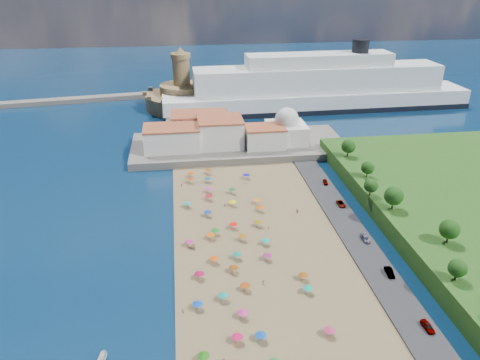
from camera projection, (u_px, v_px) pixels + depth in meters
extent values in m
plane|color=#071938|center=(238.00, 243.00, 132.96)|extent=(700.00, 700.00, 0.00)
cube|color=#59544C|center=(239.00, 146.00, 199.06)|extent=(90.00, 36.00, 3.00)
cube|color=#59544C|center=(185.00, 123.00, 227.92)|extent=(18.00, 70.00, 2.40)
cube|color=#59544C|center=(3.00, 105.00, 256.31)|extent=(199.03, 34.77, 2.60)
cube|color=silver|center=(172.00, 139.00, 189.51)|extent=(22.00, 14.00, 9.00)
cube|color=silver|center=(220.00, 133.00, 193.32)|extent=(18.00, 16.00, 11.00)
cube|color=silver|center=(265.00, 137.00, 192.56)|extent=(16.00, 12.00, 8.00)
cube|color=silver|center=(199.00, 125.00, 203.33)|extent=(24.00, 14.00, 10.00)
cube|color=silver|center=(286.00, 133.00, 197.37)|extent=(16.00, 16.00, 8.00)
sphere|color=silver|center=(287.00, 119.00, 194.83)|extent=(10.00, 10.00, 10.00)
cylinder|color=silver|center=(287.00, 111.00, 193.22)|extent=(1.20, 1.20, 1.60)
cylinder|color=olive|center=(183.00, 101.00, 253.66)|extent=(40.00, 40.00, 8.00)
cylinder|color=olive|center=(182.00, 89.00, 250.90)|extent=(24.00, 24.00, 5.00)
cylinder|color=olive|center=(181.00, 71.00, 246.87)|extent=(9.00, 9.00, 14.00)
cylinder|color=olive|center=(180.00, 56.00, 243.40)|extent=(10.40, 10.40, 2.40)
cone|color=olive|center=(180.00, 50.00, 242.25)|extent=(6.00, 6.00, 3.00)
cube|color=black|center=(316.00, 106.00, 253.62)|extent=(165.76, 28.32, 2.66)
cube|color=white|center=(316.00, 100.00, 252.10)|extent=(164.75, 27.90, 9.85)
cube|color=white|center=(318.00, 79.00, 247.23)|extent=(131.81, 22.76, 13.14)
cube|color=white|center=(319.00, 60.00, 243.05)|extent=(76.98, 17.11, 6.57)
cylinder|color=black|center=(361.00, 46.00, 243.39)|extent=(8.76, 8.76, 6.57)
cylinder|color=gray|center=(242.00, 238.00, 133.09)|extent=(0.07, 0.07, 2.00)
cone|color=#9D5D0E|center=(242.00, 235.00, 132.71)|extent=(2.50, 2.50, 0.60)
cylinder|color=gray|center=(265.00, 242.00, 131.15)|extent=(0.07, 0.07, 2.00)
cone|color=#109A83|center=(265.00, 239.00, 130.77)|extent=(2.50, 2.50, 0.60)
cylinder|color=gray|center=(209.00, 198.00, 155.84)|extent=(0.07, 0.07, 2.00)
cone|color=red|center=(209.00, 195.00, 155.46)|extent=(2.50, 2.50, 0.60)
cylinder|color=gray|center=(267.00, 257.00, 124.39)|extent=(0.07, 0.07, 2.00)
cone|color=#982066|center=(267.00, 254.00, 124.01)|extent=(2.50, 2.50, 0.60)
cylinder|color=gray|center=(215.00, 232.00, 135.99)|extent=(0.07, 0.07, 2.00)
cone|color=#147424|center=(215.00, 229.00, 135.61)|extent=(2.50, 2.50, 0.60)
cylinder|color=gray|center=(243.00, 315.00, 104.16)|extent=(0.07, 0.07, 2.00)
cone|color=#CC2B7C|center=(243.00, 312.00, 103.78)|extent=(2.50, 2.50, 0.60)
cylinder|color=gray|center=(208.00, 190.00, 160.90)|extent=(0.07, 0.07, 2.00)
cone|color=#C129A9|center=(208.00, 188.00, 160.52)|extent=(2.50, 2.50, 0.60)
cylinder|color=gray|center=(198.00, 306.00, 106.80)|extent=(0.07, 0.07, 2.00)
cone|color=#0E43B9|center=(198.00, 303.00, 106.42)|extent=(2.50, 2.50, 0.60)
cylinder|color=gray|center=(208.00, 214.00, 145.85)|extent=(0.07, 0.07, 2.00)
cone|color=#0C3AA7|center=(208.00, 211.00, 145.47)|extent=(2.50, 2.50, 0.60)
cylinder|color=gray|center=(233.00, 269.00, 119.56)|extent=(0.07, 0.07, 2.00)
cone|color=#8A3F0C|center=(233.00, 266.00, 119.17)|extent=(2.50, 2.50, 0.60)
cylinder|color=gray|center=(237.00, 339.00, 97.46)|extent=(0.07, 0.07, 2.00)
cone|color=#D3104C|center=(237.00, 336.00, 97.08)|extent=(2.50, 2.50, 0.60)
cylinder|color=gray|center=(210.00, 237.00, 133.78)|extent=(0.07, 0.07, 2.00)
cone|color=orange|center=(210.00, 234.00, 133.39)|extent=(2.50, 2.50, 0.60)
cylinder|color=gray|center=(237.00, 256.00, 124.92)|extent=(0.07, 0.07, 2.00)
cone|color=#0E8069|center=(237.00, 253.00, 124.53)|extent=(2.50, 2.50, 0.60)
cylinder|color=gray|center=(308.00, 290.00, 112.00)|extent=(0.07, 0.07, 2.00)
cone|color=#109881|center=(308.00, 287.00, 111.62)|extent=(2.50, 2.50, 0.60)
cylinder|color=gray|center=(257.00, 201.00, 153.34)|extent=(0.07, 0.07, 2.00)
cone|color=orange|center=(257.00, 199.00, 152.96)|extent=(2.50, 2.50, 0.60)
cylinder|color=gray|center=(245.00, 287.00, 112.93)|extent=(0.07, 0.07, 2.00)
cone|color=#AB3F0D|center=(245.00, 284.00, 112.55)|extent=(2.50, 2.50, 0.60)
cylinder|color=gray|center=(233.00, 226.00, 139.15)|extent=(0.07, 0.07, 2.00)
cone|color=red|center=(233.00, 223.00, 138.77)|extent=(2.50, 2.50, 0.60)
cylinder|color=gray|center=(232.00, 191.00, 160.25)|extent=(0.07, 0.07, 2.00)
cone|color=#116329|center=(232.00, 189.00, 159.87)|extent=(2.50, 2.50, 0.60)
cylinder|color=gray|center=(232.00, 203.00, 152.15)|extent=(0.07, 0.07, 2.00)
cone|color=yellow|center=(232.00, 201.00, 151.77)|extent=(2.50, 2.50, 0.60)
cylinder|color=gray|center=(246.00, 176.00, 171.34)|extent=(0.07, 0.07, 2.00)
cone|color=#120EBB|center=(246.00, 174.00, 170.96)|extent=(2.50, 2.50, 0.60)
cylinder|color=gray|center=(204.00, 358.00, 92.82)|extent=(0.07, 0.07, 2.00)
cone|color=#1F6612|center=(203.00, 354.00, 92.44)|extent=(2.50, 2.50, 0.60)
cylinder|color=gray|center=(189.00, 243.00, 130.51)|extent=(0.07, 0.07, 2.00)
cone|color=#C32974|center=(189.00, 241.00, 130.13)|extent=(2.50, 2.50, 0.60)
cylinder|color=gray|center=(260.00, 209.00, 148.65)|extent=(0.07, 0.07, 2.00)
cone|color=#ED600A|center=(260.00, 207.00, 148.27)|extent=(2.50, 2.50, 0.60)
cylinder|color=gray|center=(214.00, 260.00, 123.14)|extent=(0.07, 0.07, 2.00)
cone|color=#E64D0A|center=(214.00, 257.00, 122.76)|extent=(2.50, 2.50, 0.60)
cylinder|color=gray|center=(190.00, 181.00, 167.98)|extent=(0.07, 0.07, 2.00)
cone|color=#9F3C0E|center=(190.00, 178.00, 167.60)|extent=(2.50, 2.50, 0.60)
cylinder|color=gray|center=(258.00, 224.00, 140.28)|extent=(0.07, 0.07, 2.00)
cone|color=#8B680C|center=(258.00, 221.00, 139.90)|extent=(2.50, 2.50, 0.60)
cylinder|color=gray|center=(208.00, 172.00, 175.20)|extent=(0.07, 0.07, 2.00)
cone|color=#96400D|center=(208.00, 169.00, 174.82)|extent=(2.50, 2.50, 0.60)
cylinder|color=gray|center=(261.00, 337.00, 97.92)|extent=(0.07, 0.07, 2.00)
cone|color=#0D49A9|center=(261.00, 334.00, 97.54)|extent=(2.50, 2.50, 0.60)
cylinder|color=gray|center=(329.00, 332.00, 99.24)|extent=(0.07, 0.07, 2.00)
cone|color=#B3265B|center=(329.00, 329.00, 98.86)|extent=(2.50, 2.50, 0.60)
cylinder|color=gray|center=(191.00, 175.00, 172.73)|extent=(0.07, 0.07, 2.00)
cone|color=#C74D08|center=(191.00, 172.00, 172.35)|extent=(2.50, 2.50, 0.60)
cylinder|color=gray|center=(199.00, 276.00, 117.11)|extent=(0.07, 0.07, 2.00)
cone|color=#A30D37|center=(199.00, 273.00, 116.73)|extent=(2.50, 2.50, 0.60)
cylinder|color=gray|center=(187.00, 205.00, 151.18)|extent=(0.07, 0.07, 2.00)
cone|color=#109A91|center=(187.00, 202.00, 150.80)|extent=(2.50, 2.50, 0.60)
cylinder|color=gray|center=(303.00, 277.00, 116.69)|extent=(0.07, 0.07, 2.00)
cone|color=#944C0D|center=(303.00, 274.00, 116.31)|extent=(2.50, 2.50, 0.60)
cylinder|color=gray|center=(208.00, 180.00, 168.40)|extent=(0.07, 0.07, 2.00)
cone|color=#0D527A|center=(208.00, 178.00, 168.02)|extent=(2.50, 2.50, 0.60)
cylinder|color=gray|center=(223.00, 298.00, 109.49)|extent=(0.07, 0.07, 2.00)
cone|color=#0F8D74|center=(223.00, 294.00, 109.11)|extent=(2.50, 2.50, 0.60)
imported|color=tan|center=(188.00, 206.00, 150.46)|extent=(1.30, 1.18, 1.76)
imported|color=tan|center=(194.00, 246.00, 129.28)|extent=(0.99, 0.82, 1.86)
imported|color=tan|center=(224.00, 205.00, 151.30)|extent=(0.98, 0.95, 1.60)
imported|color=tan|center=(183.00, 311.00, 105.72)|extent=(0.54, 0.67, 1.59)
imported|color=tan|center=(182.00, 185.00, 165.12)|extent=(0.98, 0.80, 1.57)
imported|color=tan|center=(269.00, 228.00, 138.50)|extent=(0.63, 0.47, 1.60)
imported|color=tan|center=(263.00, 282.00, 115.18)|extent=(0.92, 0.92, 1.61)
imported|color=tan|center=(245.00, 181.00, 168.01)|extent=(1.35, 1.17, 1.81)
imported|color=tan|center=(297.00, 211.00, 147.86)|extent=(1.47, 1.34, 1.63)
imported|color=white|center=(102.00, 359.00, 93.03)|extent=(2.26, 4.32, 1.59)
imported|color=gray|center=(428.00, 326.00, 100.62)|extent=(1.89, 4.24, 1.42)
imported|color=gray|center=(390.00, 272.00, 118.15)|extent=(1.90, 4.51, 1.45)
imported|color=gray|center=(365.00, 238.00, 132.73)|extent=(1.81, 4.38, 1.27)
imported|color=gray|center=(341.00, 204.00, 151.74)|extent=(2.13, 4.55, 1.26)
imported|color=gray|center=(326.00, 182.00, 166.76)|extent=(2.14, 3.99, 1.29)
cylinder|color=#382314|center=(456.00, 276.00, 107.30)|extent=(0.50, 0.50, 2.40)
sphere|color=#14380F|center=(458.00, 268.00, 106.39)|extent=(4.32, 4.32, 4.32)
cylinder|color=#382314|center=(448.00, 238.00, 121.55)|extent=(0.50, 0.50, 2.91)
sphere|color=#14380F|center=(450.00, 229.00, 120.44)|extent=(5.23, 5.23, 5.23)
cylinder|color=#382314|center=(392.00, 204.00, 138.12)|extent=(0.50, 0.50, 3.16)
sphere|color=#14380F|center=(394.00, 196.00, 136.91)|extent=(5.70, 5.70, 5.70)
cylinder|color=#382314|center=(370.00, 192.00, 146.35)|extent=(0.50, 0.50, 2.46)
sphere|color=#14380F|center=(371.00, 185.00, 145.42)|extent=(4.43, 4.43, 4.43)
cylinder|color=#382314|center=(367.00, 174.00, 158.89)|extent=(0.50, 0.50, 2.52)
sphere|color=#14380F|center=(368.00, 167.00, 157.93)|extent=(4.54, 4.54, 4.54)
cylinder|color=#382314|center=(348.00, 153.00, 175.65)|extent=(0.50, 0.50, 2.94)
sphere|color=#14380F|center=(349.00, 146.00, 174.53)|extent=(5.30, 5.30, 5.30)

